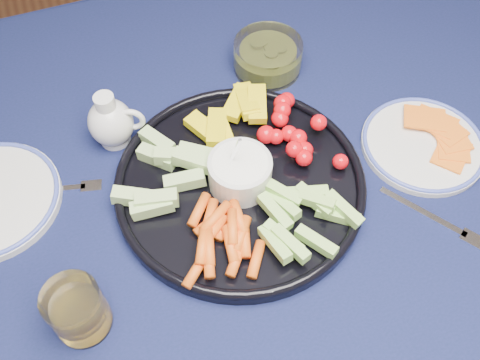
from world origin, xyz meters
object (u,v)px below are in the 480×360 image
object	(u,v)px
creamer_pitcher	(111,122)
crudite_platter	(238,181)
dining_table	(208,216)
cheese_plate	(424,143)
juice_tumbler	(79,312)
pickle_bowl	(268,57)

from	to	relation	value
creamer_pitcher	crudite_platter	bearing A→B (deg)	-46.78
dining_table	cheese_plate	xyz separation A→B (m)	(0.36, -0.05, 0.10)
crudite_platter	creamer_pitcher	world-z (taller)	crudite_platter
cheese_plate	juice_tumbler	xyz separation A→B (m)	(-0.58, -0.10, 0.03)
crudite_platter	pickle_bowl	bearing A→B (deg)	57.99
crudite_platter	juice_tumbler	bearing A→B (deg)	-154.32
crudite_platter	dining_table	bearing A→B (deg)	156.60
dining_table	cheese_plate	size ratio (longest dim) A/B	8.25
cheese_plate	creamer_pitcher	bearing A→B (deg)	157.31
crudite_platter	cheese_plate	bearing A→B (deg)	-5.62
crudite_platter	pickle_bowl	world-z (taller)	crudite_platter
dining_table	crudite_platter	xyz separation A→B (m)	(0.05, -0.02, 0.11)
cheese_plate	juice_tumbler	bearing A→B (deg)	-170.46
dining_table	juice_tumbler	size ratio (longest dim) A/B	19.01
dining_table	juice_tumbler	world-z (taller)	juice_tumbler
pickle_bowl	crudite_platter	bearing A→B (deg)	-122.01
crudite_platter	juice_tumbler	xyz separation A→B (m)	(-0.27, -0.13, 0.02)
pickle_bowl	juice_tumbler	bearing A→B (deg)	-138.82
crudite_platter	creamer_pitcher	xyz separation A→B (m)	(-0.16, 0.17, 0.02)
pickle_bowl	cheese_plate	xyz separation A→B (m)	(0.17, -0.26, -0.02)
dining_table	creamer_pitcher	world-z (taller)	creamer_pitcher
pickle_bowl	juice_tumbler	world-z (taller)	juice_tumbler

